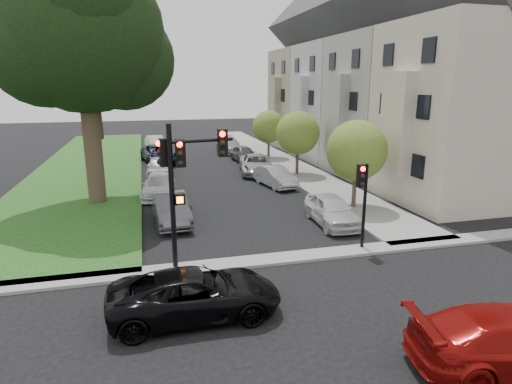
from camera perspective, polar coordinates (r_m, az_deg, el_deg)
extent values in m
plane|color=black|center=(15.03, 4.94, -12.02)|extent=(140.00, 140.00, 0.00)
cube|color=#0F430E|center=(37.50, -21.16, 3.19)|extent=(8.00, 44.00, 0.12)
cube|color=slate|center=(38.95, 2.54, 4.52)|extent=(3.50, 44.00, 0.12)
cube|color=slate|center=(16.72, 2.64, -8.93)|extent=(60.00, 1.00, 0.12)
cube|color=beige|center=(26.89, 25.29, 9.43)|extent=(7.00, 7.40, 10.00)
cube|color=beige|center=(24.65, 18.19, 8.58)|extent=(0.70, 2.20, 5.50)
cube|color=black|center=(24.75, 18.96, 10.87)|extent=(0.08, 3.60, 6.00)
cube|color=gray|center=(33.00, 16.92, 10.81)|extent=(7.00, 7.40, 10.00)
cube|color=gray|center=(31.21, 10.71, 10.09)|extent=(0.70, 2.20, 5.50)
cube|color=black|center=(31.28, 11.30, 11.91)|extent=(0.08, 3.60, 6.00)
cube|color=#B9B9B9|center=(39.59, 11.20, 11.63)|extent=(7.00, 7.40, 10.00)
cube|color=#3E3E3F|center=(39.99, 11.75, 22.38)|extent=(7.00, 7.55, 7.00)
cube|color=#B9B9B9|center=(38.11, 5.84, 10.97)|extent=(0.70, 2.20, 5.50)
cube|color=black|center=(38.18, 6.31, 12.47)|extent=(0.08, 3.60, 6.00)
cube|color=#7A7057|center=(46.46, 7.12, 12.14)|extent=(7.00, 7.40, 10.00)
cube|color=#3E3E3F|center=(46.80, 7.42, 21.32)|extent=(7.00, 7.55, 7.00)
cube|color=#7A7057|center=(45.21, 2.47, 11.54)|extent=(0.70, 2.20, 5.50)
cube|color=black|center=(45.26, 2.86, 12.81)|extent=(0.08, 3.60, 6.00)
cylinder|color=#3B281C|center=(25.50, -20.98, 6.33)|extent=(0.97, 0.97, 7.07)
sphere|color=black|center=(25.44, -22.19, 19.23)|extent=(8.49, 8.49, 8.49)
sphere|color=black|center=(26.08, -17.25, 16.54)|extent=(5.66, 5.66, 5.66)
sphere|color=black|center=(25.19, -26.27, 16.86)|extent=(6.01, 6.01, 6.01)
cylinder|color=#3B281C|center=(23.69, 12.97, 0.48)|extent=(0.23, 0.23, 2.29)
sphere|color=#57711E|center=(23.30, 13.26, 5.42)|extent=(3.21, 3.21, 3.21)
cylinder|color=#3B281C|center=(31.76, 5.51, 4.20)|extent=(0.23, 0.23, 2.26)
sphere|color=#57711E|center=(31.47, 5.60, 7.85)|extent=(3.16, 3.16, 3.16)
cylinder|color=#3B281C|center=(38.82, 1.69, 5.96)|extent=(0.21, 0.21, 2.07)
sphere|color=#57711E|center=(38.59, 1.71, 8.70)|extent=(2.90, 2.90, 2.90)
cylinder|color=black|center=(15.41, -11.10, -0.97)|extent=(0.21, 0.21, 5.33)
cylinder|color=black|center=(15.11, -7.18, 6.82)|extent=(2.24, 0.50, 0.12)
cube|color=black|center=(15.09, -10.04, 5.13)|extent=(0.35, 0.31, 0.97)
cube|color=black|center=(15.24, -4.48, 6.55)|extent=(0.35, 0.31, 0.97)
cube|color=black|center=(15.31, -12.23, 5.15)|extent=(0.31, 0.35, 0.97)
sphere|color=#FF0C05|center=(14.89, -10.04, 6.28)|extent=(0.20, 0.20, 0.20)
sphere|color=black|center=(15.00, -9.93, 3.80)|extent=(0.20, 0.20, 0.20)
cube|color=black|center=(15.42, -10.16, -0.91)|extent=(0.40, 0.31, 0.39)
cube|color=#FF5905|center=(15.29, -10.11, -1.05)|extent=(0.23, 0.03, 0.23)
cylinder|color=black|center=(17.75, 14.24, -2.03)|extent=(0.14, 0.14, 3.59)
cube|color=black|center=(17.32, 13.82, 2.11)|extent=(0.29, 0.26, 0.90)
sphere|color=#FF0C05|center=(17.14, 14.10, 3.00)|extent=(0.19, 0.19, 0.19)
imported|color=black|center=(12.92, -8.08, -13.29)|extent=(5.02, 2.33, 1.39)
imported|color=silver|center=(20.97, 10.05, -2.36)|extent=(1.91, 4.31, 1.44)
imported|color=#999BA0|center=(28.35, 2.57, 2.08)|extent=(2.15, 4.22, 1.33)
imported|color=#999BA0|center=(32.38, 0.03, 3.72)|extent=(3.24, 5.49, 1.43)
imported|color=#3F4247|center=(37.35, -1.61, 5.11)|extent=(1.99, 4.24, 1.40)
imported|color=#999BA0|center=(42.50, -3.60, 6.26)|extent=(2.12, 5.12, 1.48)
imported|color=#3F4247|center=(21.22, -11.26, -2.21)|extent=(1.76, 4.46, 1.44)
imported|color=silver|center=(26.48, -12.88, 0.83)|extent=(2.39, 4.70, 1.31)
imported|color=#999BA0|center=(32.20, -12.87, 3.30)|extent=(1.96, 4.30, 1.43)
imported|color=black|center=(37.77, -12.75, 4.98)|extent=(3.34, 5.88, 1.55)
imported|color=silver|center=(44.99, -13.24, 6.35)|extent=(2.20, 4.65, 1.47)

